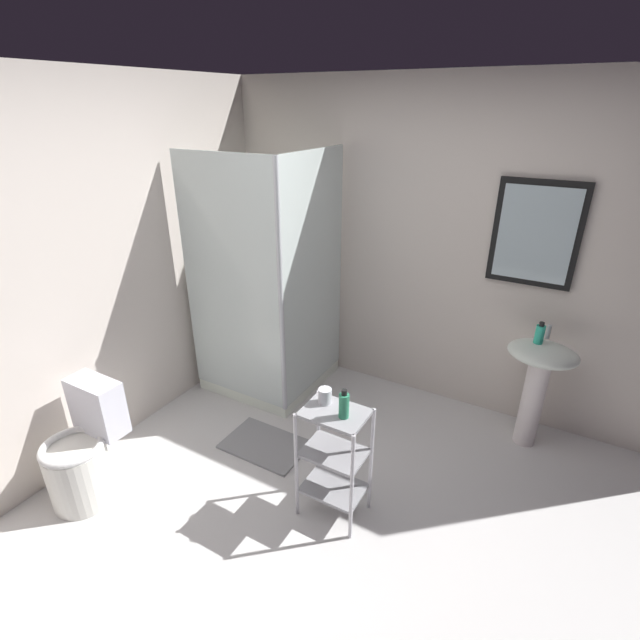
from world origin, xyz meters
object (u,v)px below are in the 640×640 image
at_px(body_wash_bottle_green, 344,405).
at_px(bath_mat, 265,445).
at_px(rinse_cup, 325,396).
at_px(toilet, 84,454).
at_px(pedestal_sink, 538,374).
at_px(shower_stall, 272,339).
at_px(hand_soap_bottle, 540,334).
at_px(storage_cart, 334,455).

xyz_separation_m(body_wash_bottle_green, bath_mat, (-0.78, 0.29, -0.81)).
bearing_deg(rinse_cup, toilet, -152.35).
relative_size(pedestal_sink, bath_mat, 1.35).
xyz_separation_m(pedestal_sink, bath_mat, (-1.64, -1.00, -0.57)).
xyz_separation_m(shower_stall, bath_mat, (0.40, -0.70, -0.45)).
height_order(rinse_cup, bath_mat, rinse_cup).
xyz_separation_m(pedestal_sink, body_wash_bottle_green, (-0.86, -1.29, 0.24)).
bearing_deg(bath_mat, hand_soap_bottle, 32.44).
xyz_separation_m(rinse_cup, bath_mat, (-0.63, 0.23, -0.78)).
distance_m(pedestal_sink, bath_mat, 2.00).
bearing_deg(toilet, storage_cart, 24.51).
bearing_deg(pedestal_sink, rinse_cup, -129.54).
xyz_separation_m(toilet, body_wash_bottle_green, (1.48, 0.63, 0.50)).
xyz_separation_m(hand_soap_bottle, rinse_cup, (-0.97, -1.24, -0.09)).
relative_size(shower_stall, body_wash_bottle_green, 11.44).
bearing_deg(shower_stall, rinse_cup, -41.92).
bearing_deg(storage_cart, hand_soap_bottle, 55.75).
relative_size(shower_stall, rinse_cup, 22.03).
height_order(pedestal_sink, hand_soap_bottle, hand_soap_bottle).
xyz_separation_m(storage_cart, hand_soap_bottle, (0.88, 1.29, 0.44)).
bearing_deg(hand_soap_bottle, body_wash_bottle_green, -121.98).
xyz_separation_m(storage_cart, body_wash_bottle_green, (0.06, -0.02, 0.38)).
relative_size(storage_cart, rinse_cup, 8.15).
bearing_deg(bath_mat, rinse_cup, -19.85).
relative_size(body_wash_bottle_green, bath_mat, 0.29).
xyz_separation_m(pedestal_sink, hand_soap_bottle, (-0.05, 0.01, 0.30)).
distance_m(shower_stall, toilet, 1.65).
bearing_deg(toilet, shower_stall, 79.66).
distance_m(pedestal_sink, body_wash_bottle_green, 1.57).
xyz_separation_m(toilet, bath_mat, (0.70, 0.92, -0.31)).
distance_m(pedestal_sink, hand_soap_bottle, 0.30).
height_order(toilet, storage_cart, toilet).
height_order(storage_cart, hand_soap_bottle, hand_soap_bottle).
distance_m(shower_stall, storage_cart, 1.49).
distance_m(toilet, hand_soap_bottle, 3.05).
height_order(hand_soap_bottle, bath_mat, hand_soap_bottle).
height_order(shower_stall, body_wash_bottle_green, shower_stall).
height_order(shower_stall, pedestal_sink, shower_stall).
bearing_deg(storage_cart, bath_mat, 158.99).
height_order(shower_stall, storage_cart, shower_stall).
bearing_deg(hand_soap_bottle, rinse_cup, -127.97).
height_order(toilet, bath_mat, toilet).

